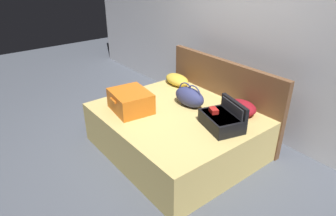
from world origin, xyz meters
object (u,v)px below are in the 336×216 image
(hard_case_large, at_px, (131,101))
(pillow_near_headboard, at_px, (241,108))
(hard_case_medium, at_px, (222,119))
(bed, at_px, (175,131))
(pillow_center_head, at_px, (177,80))
(duffel_bag, at_px, (189,97))

(hard_case_large, distance_m, pillow_near_headboard, 1.33)
(hard_case_large, height_order, pillow_near_headboard, hard_case_large)
(hard_case_medium, distance_m, pillow_near_headboard, 0.42)
(hard_case_large, bearing_deg, bed, 51.87)
(pillow_near_headboard, bearing_deg, hard_case_medium, -78.90)
(bed, xyz_separation_m, pillow_center_head, (-0.68, 0.59, 0.34))
(duffel_bag, distance_m, pillow_near_headboard, 0.64)
(hard_case_large, distance_m, hard_case_medium, 1.13)
(bed, relative_size, hard_case_large, 3.38)
(hard_case_medium, relative_size, duffel_bag, 1.19)
(pillow_near_headboard, bearing_deg, hard_case_large, -132.21)
(hard_case_medium, bearing_deg, bed, -146.64)
(hard_case_medium, height_order, pillow_center_head, hard_case_medium)
(hard_case_large, relative_size, pillow_near_headboard, 1.43)
(duffel_bag, relative_size, pillow_center_head, 1.03)
(hard_case_medium, bearing_deg, duffel_bag, -170.77)
(hard_case_medium, height_order, pillow_near_headboard, hard_case_medium)
(hard_case_large, bearing_deg, pillow_near_headboard, 54.82)
(bed, height_order, pillow_center_head, pillow_center_head)
(duffel_bag, bearing_deg, hard_case_medium, -7.05)
(bed, xyz_separation_m, hard_case_large, (-0.39, -0.39, 0.39))
(hard_case_medium, distance_m, duffel_bag, 0.63)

